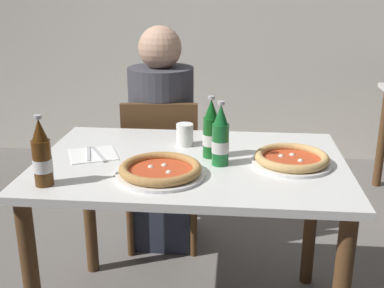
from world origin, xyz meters
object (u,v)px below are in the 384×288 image
object	(u,v)px
dining_table_main	(191,187)
paper_cup	(185,135)
beer_bottle_left	(211,132)
beer_bottle_right	(220,139)
napkin_with_cutlery	(93,154)
chair_behind_table	(162,166)
pizza_margherita_near	(292,159)
beer_bottle_center	(42,156)
pizza_marinara_far	(160,170)
diner_seated	(162,145)

from	to	relation	value
dining_table_main	paper_cup	xyz separation A→B (m)	(-0.04, 0.18, 0.16)
beer_bottle_left	beer_bottle_right	bearing A→B (deg)	-64.14
dining_table_main	napkin_with_cutlery	size ratio (longest dim) A/B	5.09
dining_table_main	chair_behind_table	world-z (taller)	chair_behind_table
pizza_margherita_near	beer_bottle_right	xyz separation A→B (m)	(-0.27, -0.03, 0.08)
pizza_margherita_near	paper_cup	bearing A→B (deg)	156.88
napkin_with_cutlery	paper_cup	xyz separation A→B (m)	(0.35, 0.16, 0.04)
beer_bottle_left	napkin_with_cutlery	xyz separation A→B (m)	(-0.47, -0.03, -0.10)
pizza_margherita_near	napkin_with_cutlery	size ratio (longest dim) A/B	1.29
beer_bottle_left	beer_bottle_center	xyz separation A→B (m)	(-0.55, -0.33, 0.00)
pizza_margherita_near	beer_bottle_right	world-z (taller)	beer_bottle_right
pizza_marinara_far	beer_bottle_center	world-z (taller)	beer_bottle_center
diner_seated	paper_cup	world-z (taller)	diner_seated
chair_behind_table	diner_seated	world-z (taller)	diner_seated
pizza_marinara_far	beer_bottle_left	xyz separation A→B (m)	(0.17, 0.22, 0.08)
beer_bottle_left	napkin_with_cutlery	distance (m)	0.48
dining_table_main	napkin_with_cutlery	world-z (taller)	napkin_with_cutlery
diner_seated	beer_bottle_right	distance (m)	0.82
beer_bottle_center	napkin_with_cutlery	world-z (taller)	beer_bottle_center
pizza_margherita_near	beer_bottle_center	size ratio (longest dim) A/B	1.23
diner_seated	pizza_margherita_near	distance (m)	0.92
dining_table_main	beer_bottle_right	bearing A→B (deg)	-16.77
diner_seated	pizza_margherita_near	xyz separation A→B (m)	(0.61, -0.67, 0.19)
paper_cup	beer_bottle_right	bearing A→B (deg)	-53.23
diner_seated	paper_cup	xyz separation A→B (m)	(0.18, -0.48, 0.21)
dining_table_main	diner_seated	bearing A→B (deg)	108.42
pizza_marinara_far	beer_bottle_right	xyz separation A→B (m)	(0.21, 0.13, 0.08)
beer_bottle_left	paper_cup	xyz separation A→B (m)	(-0.12, 0.13, -0.06)
chair_behind_table	napkin_with_cutlery	world-z (taller)	chair_behind_table
pizza_marinara_far	beer_bottle_right	bearing A→B (deg)	32.53
chair_behind_table	pizza_marinara_far	world-z (taller)	chair_behind_table
beer_bottle_left	paper_cup	size ratio (longest dim) A/B	2.60
diner_seated	beer_bottle_right	bearing A→B (deg)	-64.24
napkin_with_cutlery	paper_cup	size ratio (longest dim) A/B	2.48
diner_seated	napkin_with_cutlery	distance (m)	0.68
dining_table_main	pizza_marinara_far	world-z (taller)	pizza_marinara_far
dining_table_main	beer_bottle_center	world-z (taller)	beer_bottle_center
diner_seated	pizza_marinara_far	size ratio (longest dim) A/B	3.75
dining_table_main	pizza_marinara_far	bearing A→B (deg)	-119.02
diner_seated	paper_cup	size ratio (longest dim) A/B	12.73
chair_behind_table	beer_bottle_center	bearing A→B (deg)	69.08
beer_bottle_left	paper_cup	bearing A→B (deg)	132.44
chair_behind_table	paper_cup	xyz separation A→B (m)	(0.17, -0.43, 0.32)
napkin_with_cutlery	beer_bottle_left	bearing A→B (deg)	3.16
pizza_marinara_far	paper_cup	size ratio (longest dim) A/B	3.40
beer_bottle_left	dining_table_main	bearing A→B (deg)	-147.77
beer_bottle_center	dining_table_main	bearing A→B (deg)	30.95
beer_bottle_right	napkin_with_cutlery	xyz separation A→B (m)	(-0.51, 0.06, -0.10)
pizza_margherita_near	diner_seated	bearing A→B (deg)	132.31
diner_seated	beer_bottle_left	size ratio (longest dim) A/B	4.89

